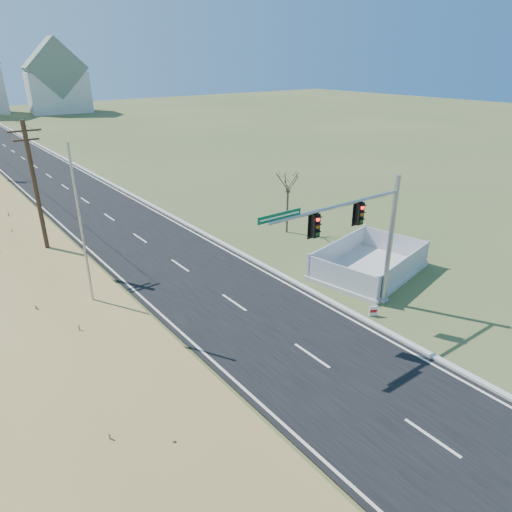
{
  "coord_description": "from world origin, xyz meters",
  "views": [
    {
      "loc": [
        -12.17,
        -13.77,
        12.23
      ],
      "look_at": [
        0.1,
        2.2,
        3.4
      ],
      "focal_mm": 32.0,
      "sensor_mm": 36.0,
      "label": 1
    }
  ],
  "objects_px": {
    "traffic_signal_mast": "(367,235)",
    "fence_enclosure": "(368,268)",
    "open_sign": "(373,311)",
    "bare_tree": "(288,181)",
    "flagpole": "(86,257)"
  },
  "relations": [
    {
      "from": "traffic_signal_mast",
      "to": "open_sign",
      "type": "distance_m",
      "value": 4.08
    },
    {
      "from": "traffic_signal_mast",
      "to": "fence_enclosure",
      "type": "bearing_deg",
      "value": 35.91
    },
    {
      "from": "open_sign",
      "to": "bare_tree",
      "type": "xyz_separation_m",
      "value": [
        4.52,
        11.93,
        3.67
      ]
    },
    {
      "from": "fence_enclosure",
      "to": "open_sign",
      "type": "bearing_deg",
      "value": -148.97
    },
    {
      "from": "open_sign",
      "to": "flagpole",
      "type": "bearing_deg",
      "value": 174.05
    },
    {
      "from": "fence_enclosure",
      "to": "bare_tree",
      "type": "bearing_deg",
      "value": 74.24
    },
    {
      "from": "open_sign",
      "to": "traffic_signal_mast",
      "type": "bearing_deg",
      "value": 141.68
    },
    {
      "from": "fence_enclosure",
      "to": "flagpole",
      "type": "relative_size",
      "value": 0.87
    },
    {
      "from": "fence_enclosure",
      "to": "traffic_signal_mast",
      "type": "bearing_deg",
      "value": -156.68
    },
    {
      "from": "flagpole",
      "to": "bare_tree",
      "type": "relative_size",
      "value": 1.81
    },
    {
      "from": "traffic_signal_mast",
      "to": "bare_tree",
      "type": "xyz_separation_m",
      "value": [
        4.79,
        11.26,
        -0.35
      ]
    },
    {
      "from": "fence_enclosure",
      "to": "open_sign",
      "type": "relative_size",
      "value": 14.01
    },
    {
      "from": "traffic_signal_mast",
      "to": "bare_tree",
      "type": "distance_m",
      "value": 12.24
    },
    {
      "from": "fence_enclosure",
      "to": "bare_tree",
      "type": "distance_m",
      "value": 9.16
    },
    {
      "from": "open_sign",
      "to": "bare_tree",
      "type": "height_order",
      "value": "bare_tree"
    }
  ]
}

